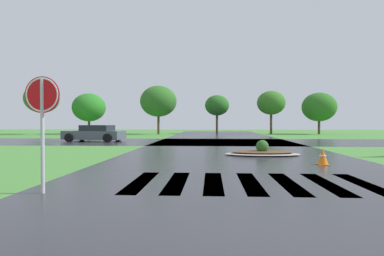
{
  "coord_description": "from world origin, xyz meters",
  "views": [
    {
      "loc": [
        -0.96,
        -4.04,
        1.5
      ],
      "look_at": [
        -1.82,
        11.37,
        1.21
      ],
      "focal_mm": 31.81,
      "sensor_mm": 36.0,
      "label": 1
    }
  ],
  "objects_px": {
    "stop_sign": "(42,107)",
    "car_blue_compact": "(95,134)",
    "median_island": "(262,152)",
    "traffic_cone": "(323,157)"
  },
  "relations": [
    {
      "from": "stop_sign",
      "to": "traffic_cone",
      "type": "bearing_deg",
      "value": 37.13
    },
    {
      "from": "stop_sign",
      "to": "median_island",
      "type": "relative_size",
      "value": 0.73
    },
    {
      "from": "median_island",
      "to": "car_blue_compact",
      "type": "xyz_separation_m",
      "value": [
        -11.04,
        9.87,
        0.46
      ]
    },
    {
      "from": "stop_sign",
      "to": "median_island",
      "type": "bearing_deg",
      "value": 57.92
    },
    {
      "from": "stop_sign",
      "to": "car_blue_compact",
      "type": "xyz_separation_m",
      "value": [
        -5.25,
        18.25,
        -1.21
      ]
    },
    {
      "from": "median_island",
      "to": "traffic_cone",
      "type": "bearing_deg",
      "value": -64.32
    },
    {
      "from": "median_island",
      "to": "traffic_cone",
      "type": "height_order",
      "value": "median_island"
    },
    {
      "from": "median_island",
      "to": "traffic_cone",
      "type": "distance_m",
      "value": 3.66
    },
    {
      "from": "car_blue_compact",
      "to": "stop_sign",
      "type": "bearing_deg",
      "value": 113.1
    },
    {
      "from": "stop_sign",
      "to": "car_blue_compact",
      "type": "height_order",
      "value": "stop_sign"
    }
  ]
}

